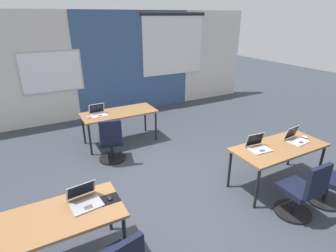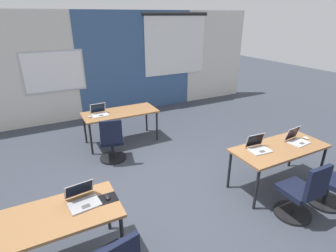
# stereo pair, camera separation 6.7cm
# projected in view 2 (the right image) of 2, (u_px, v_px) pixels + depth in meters

# --- Properties ---
(ground_plane) EXTENTS (24.00, 24.00, 0.00)m
(ground_plane) POSITION_uv_depth(u_px,v_px,m) (166.00, 195.00, 4.28)
(ground_plane) COLOR #383D47
(back_wall_assembly) EXTENTS (10.00, 0.27, 2.80)m
(back_wall_assembly) POSITION_uv_depth(u_px,v_px,m) (97.00, 65.00, 7.18)
(back_wall_assembly) COLOR silver
(back_wall_assembly) RESTS_ON ground
(desk_near_left) EXTENTS (1.60, 0.70, 0.72)m
(desk_near_left) POSITION_uv_depth(u_px,v_px,m) (44.00, 223.00, 2.79)
(desk_near_left) COLOR olive
(desk_near_left) RESTS_ON ground
(desk_near_right) EXTENTS (1.60, 0.70, 0.72)m
(desk_near_right) POSITION_uv_depth(u_px,v_px,m) (279.00, 150.00, 4.28)
(desk_near_right) COLOR olive
(desk_near_right) RESTS_ON ground
(desk_far_center) EXTENTS (1.60, 0.70, 0.72)m
(desk_far_center) POSITION_uv_depth(u_px,v_px,m) (120.00, 114.00, 5.82)
(desk_far_center) COLOR olive
(desk_far_center) RESTS_ON ground
(laptop_near_left_inner) EXTENTS (0.36, 0.36, 0.22)m
(laptop_near_left_inner) POSITION_uv_depth(u_px,v_px,m) (83.00, 199.00, 2.98)
(laptop_near_left_inner) COLOR #9E9EA3
(laptop_near_left_inner) RESTS_ON desk_near_left
(mousepad_near_left_inner) EXTENTS (0.22, 0.19, 0.00)m
(mousepad_near_left_inner) POSITION_uv_depth(u_px,v_px,m) (108.00, 198.00, 3.06)
(mousepad_near_left_inner) COLOR black
(mousepad_near_left_inner) RESTS_ON desk_near_left
(mouse_near_left_inner) EXTENTS (0.06, 0.10, 0.03)m
(mouse_near_left_inner) POSITION_uv_depth(u_px,v_px,m) (107.00, 197.00, 3.05)
(mouse_near_left_inner) COLOR black
(mouse_near_left_inner) RESTS_ON mousepad_near_left_inner
(laptop_near_right_inner) EXTENTS (0.35, 0.31, 0.23)m
(laptop_near_right_inner) POSITION_uv_depth(u_px,v_px,m) (258.00, 147.00, 4.15)
(laptop_near_right_inner) COLOR #B7B7BC
(laptop_near_right_inner) RESTS_ON desk_near_right
(chair_near_right_inner) EXTENTS (0.52, 0.54, 0.92)m
(chair_near_right_inner) POSITION_uv_depth(u_px,v_px,m) (301.00, 195.00, 3.66)
(chair_near_right_inner) COLOR black
(chair_near_right_inner) RESTS_ON ground
(laptop_near_right_end) EXTENTS (0.36, 0.32, 0.23)m
(laptop_near_right_end) POSITION_uv_depth(u_px,v_px,m) (297.00, 139.00, 4.40)
(laptop_near_right_end) COLOR silver
(laptop_near_right_end) RESTS_ON desk_near_right
(mouse_near_right_end) EXTENTS (0.08, 0.11, 0.03)m
(mouse_near_right_end) POSITION_uv_depth(u_px,v_px,m) (306.00, 138.00, 4.53)
(mouse_near_right_end) COLOR silver
(mouse_near_right_end) RESTS_ON desk_near_right
(chair_near_right_end) EXTENTS (0.53, 0.59, 0.92)m
(chair_near_right_end) POSITION_uv_depth(u_px,v_px,m) (335.00, 184.00, 3.90)
(chair_near_right_end) COLOR black
(chair_near_right_end) RESTS_ON ground
(laptop_far_left) EXTENTS (0.34, 0.31, 0.23)m
(laptop_far_left) POSITION_uv_depth(u_px,v_px,m) (99.00, 113.00, 5.60)
(laptop_far_left) COLOR silver
(laptop_far_left) RESTS_ON desk_far_center
(mouse_far_left) EXTENTS (0.08, 0.11, 0.03)m
(mouse_far_left) POSITION_uv_depth(u_px,v_px,m) (89.00, 117.00, 5.48)
(mouse_far_left) COLOR #B2B2B7
(mouse_far_left) RESTS_ON desk_far_center
(chair_far_left) EXTENTS (0.53, 0.58, 0.92)m
(chair_far_left) POSITION_uv_depth(u_px,v_px,m) (112.00, 143.00, 5.14)
(chair_far_left) COLOR black
(chair_far_left) RESTS_ON ground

